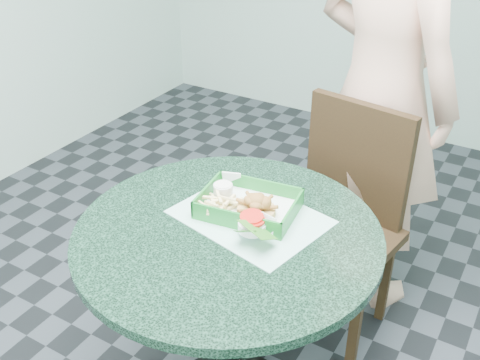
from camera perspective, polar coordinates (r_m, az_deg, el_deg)
The scene contains 9 objects.
cafe_table at distance 1.73m, azimuth -1.18°, elevation -10.22°, with size 0.89×0.89×0.75m.
dining_chair at distance 2.15m, azimuth 10.44°, elevation -3.07°, with size 0.42×0.42×0.93m.
diner_person at distance 2.17m, azimuth 14.72°, elevation 13.25°, with size 0.80×0.52×2.19m, color #DFA88E.
placemat at distance 1.67m, azimuth 1.03°, elevation -4.32°, with size 0.42×0.31×0.00m, color #9BD6C7.
food_basket at distance 1.68m, azimuth 0.87°, elevation -3.34°, with size 0.28×0.20×0.06m.
crab_sandwich at distance 1.64m, azimuth 1.50°, elevation -3.13°, with size 0.11×0.11×0.07m.
fries_pile at distance 1.68m, azimuth -2.05°, elevation -2.66°, with size 0.10×0.11×0.04m, color #FFE497, non-canonical shape.
sauce_ramekin at distance 1.72m, azimuth -1.46°, elevation -1.26°, with size 0.06×0.06×0.03m.
garnish_cup at distance 1.57m, azimuth 0.78°, elevation -5.21°, with size 0.12×0.12×0.05m.
Camera 1 is at (0.70, -1.10, 1.71)m, focal length 42.00 mm.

